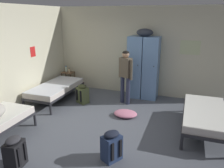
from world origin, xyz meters
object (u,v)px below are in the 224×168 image
Objects in this scene: backpack_black at (14,153)px; backpack_navy at (111,146)px; clothes_pile_pink at (125,114)px; bed_left_rear at (56,88)px; water_bottle at (66,69)px; person_traveler at (125,72)px; locker_bank at (143,66)px; backpack_olive at (83,94)px; shelf_unit at (68,78)px; bed_right at (205,114)px; lotion_bottle at (69,70)px.

backpack_navy is at bearing 26.29° from backpack_black.
bed_left_rear is at bearing 170.89° from clothes_pile_pink.
person_traveler is at bearing -16.91° from water_bottle.
locker_bank reaches higher than person_traveler.
person_traveler is 1.38m from backpack_olive.
backpack_black is 1.00× the size of backpack_olive.
shelf_unit is 1.04× the size of backpack_olive.
bed_right is at bearing -10.13° from backpack_olive.
clothes_pile_pink is at bearing -31.30° from lotion_bottle.
water_bottle is 0.16m from lotion_bottle.
bed_right and bed_left_rear have the same top height.
backpack_black is at bearing -153.71° from backpack_navy.
backpack_navy is at bearing -87.52° from locker_bank.
bed_right is 3.45× the size of backpack_black.
backpack_black is (1.04, -2.84, -0.12)m from bed_left_rear.
shelf_unit reaches higher than bed_left_rear.
locker_bank is 1.09× the size of bed_right.
shelf_unit is (-2.59, 0.01, -0.62)m from locker_bank.
locker_bank reaches higher than shelf_unit.
backpack_olive is at bearing -45.36° from lotion_bottle.
backpack_olive is (-1.66, 2.21, 0.00)m from backpack_navy.
shelf_unit is 1.51m from backpack_olive.
clothes_pile_pink is (2.42, -1.47, -0.58)m from lotion_bottle.
person_traveler reaches higher than water_bottle.
water_bottle is (-4.38, 1.66, 0.28)m from bed_right.
locker_bank is 1.37× the size of person_traveler.
lotion_bottle reaches higher than backpack_black.
locker_bank is 3.63× the size of shelf_unit.
backpack_black is 2.94m from backpack_olive.
water_bottle is 4.35m from backpack_navy.
backpack_olive reaches higher than bed_right.
backpack_black is (1.37, -4.01, -0.40)m from water_bottle.
clothes_pile_pink is (-1.82, 0.13, -0.32)m from bed_right.
water_bottle is at bearing 105.75° from bed_left_rear.
person_traveler reaches higher than backpack_black.
shelf_unit reaches higher than clothes_pile_pink.
backpack_navy is (2.66, -3.23, -0.38)m from lotion_bottle.
locker_bank reaches higher than backpack_navy.
clothes_pile_pink is at bearing -31.26° from shelf_unit.
backpack_navy is (2.81, -3.29, -0.40)m from water_bottle.
water_bottle is at bearing 159.31° from bed_right.
lotion_bottle is 2.88m from clothes_pile_pink.
person_traveler reaches higher than bed_right.
bed_right is 3.45× the size of backpack_navy.
locker_bank is 3.34m from backpack_navy.
water_bottle reaches higher than bed_right.
locker_bank is at bearing 92.48° from backpack_navy.
locker_bank is at bearing -0.59° from water_bottle.
backpack_black is at bearing -142.06° from bed_right.
backpack_black is at bearing -72.89° from lotion_bottle.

